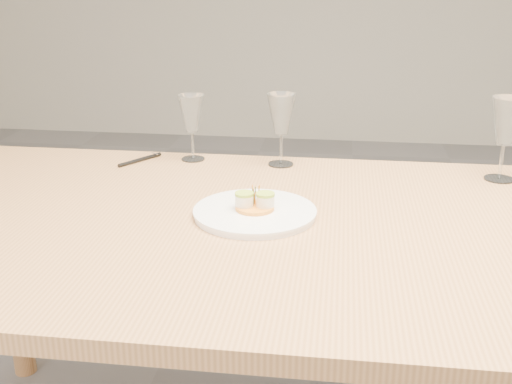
# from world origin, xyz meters

# --- Properties ---
(dining_table) EXTENTS (2.40, 1.00, 0.75)m
(dining_table) POSITION_xyz_m (0.00, 0.00, 0.68)
(dining_table) COLOR tan
(dining_table) RESTS_ON ground
(dinner_plate) EXTENTS (0.28, 0.28, 0.07)m
(dinner_plate) POSITION_xyz_m (-0.28, 0.03, 0.76)
(dinner_plate) COLOR white
(dinner_plate) RESTS_ON dining_table
(ballpoint_pen) EXTENTS (0.09, 0.13, 0.01)m
(ballpoint_pen) POSITION_xyz_m (-0.66, 0.40, 0.76)
(ballpoint_pen) COLOR black
(ballpoint_pen) RESTS_ON dining_table
(wine_glass_0) EXTENTS (0.08, 0.08, 0.19)m
(wine_glass_0) POSITION_xyz_m (-0.51, 0.44, 0.88)
(wine_glass_0) COLOR white
(wine_glass_0) RESTS_ON dining_table
(wine_glass_1) EXTENTS (0.08, 0.08, 0.20)m
(wine_glass_1) POSITION_xyz_m (-0.26, 0.42, 0.89)
(wine_glass_1) COLOR white
(wine_glass_1) RESTS_ON dining_table
(wine_glass_2) EXTENTS (0.09, 0.09, 0.22)m
(wine_glass_2) POSITION_xyz_m (0.32, 0.37, 0.90)
(wine_glass_2) COLOR white
(wine_glass_2) RESTS_ON dining_table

